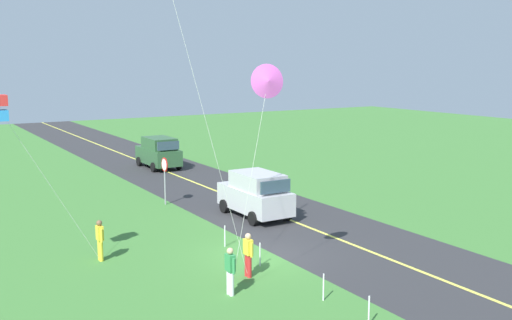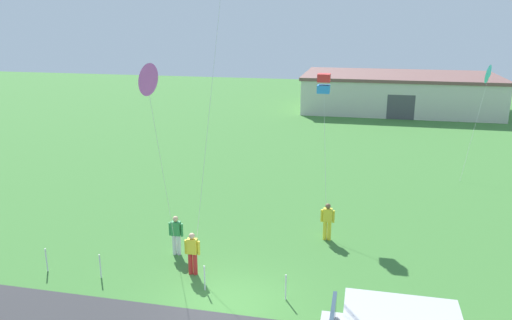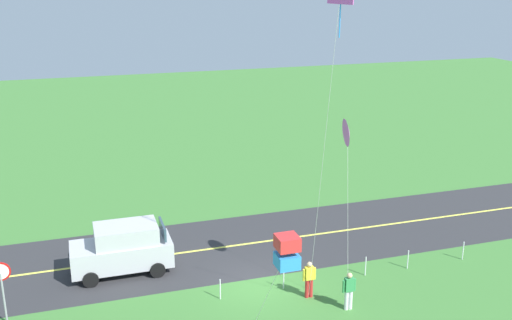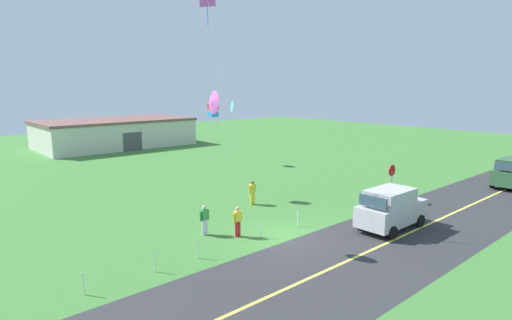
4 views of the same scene
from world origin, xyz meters
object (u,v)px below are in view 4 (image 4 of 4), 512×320
(person_adult_near, at_px, (238,220))
(warehouse_distant, at_px, (115,133))
(stop_sign, at_px, (392,176))
(kite_red_low, at_px, (208,0))
(kite_blue_mid, at_px, (213,111))
(car_suv_foreground, at_px, (391,208))
(person_adult_companion, at_px, (253,192))
(kite_yellow_high, at_px, (212,103))
(person_child_watcher, at_px, (205,219))
(kite_green_far, at_px, (233,107))

(person_adult_near, relative_size, warehouse_distant, 0.09)
(stop_sign, xyz_separation_m, kite_red_low, (-11.15, 4.93, 10.42))
(kite_blue_mid, height_order, warehouse_distant, kite_blue_mid)
(car_suv_foreground, bearing_deg, person_adult_companion, 106.82)
(kite_red_low, height_order, kite_yellow_high, kite_red_low)
(person_child_watcher, height_order, kite_blue_mid, kite_blue_mid)
(kite_yellow_high, distance_m, kite_green_far, 21.53)
(stop_sign, height_order, kite_blue_mid, kite_blue_mid)
(person_adult_near, height_order, person_child_watcher, same)
(person_adult_near, distance_m, kite_green_far, 21.22)
(kite_red_low, distance_m, kite_blue_mid, 8.12)
(stop_sign, distance_m, kite_red_low, 16.04)
(person_child_watcher, height_order, kite_red_low, kite_red_low)
(person_adult_companion, bearing_deg, person_adult_near, 145.37)
(car_suv_foreground, xyz_separation_m, stop_sign, (4.73, 2.82, 0.65))
(person_adult_near, distance_m, kite_red_low, 11.81)
(person_adult_companion, distance_m, person_child_watcher, 6.19)
(kite_yellow_high, relative_size, warehouse_distant, 0.41)
(car_suv_foreground, relative_size, kite_red_low, 0.34)
(car_suv_foreground, height_order, kite_yellow_high, kite_yellow_high)
(kite_yellow_high, xyz_separation_m, kite_green_far, (14.05, 16.27, -1.27))
(person_child_watcher, bearing_deg, kite_yellow_high, 108.86)
(kite_red_low, bearing_deg, person_adult_near, -101.21)
(kite_blue_mid, bearing_deg, kite_yellow_high, -125.74)
(car_suv_foreground, bearing_deg, stop_sign, 30.79)
(car_suv_foreground, height_order, kite_green_far, kite_green_far)
(car_suv_foreground, distance_m, stop_sign, 5.54)
(person_child_watcher, relative_size, warehouse_distant, 0.09)
(car_suv_foreground, xyz_separation_m, person_adult_near, (-7.05, 4.58, -0.29))
(car_suv_foreground, relative_size, person_child_watcher, 2.75)
(stop_sign, distance_m, kite_green_far, 18.54)
(kite_red_low, bearing_deg, person_child_watcher, -134.11)
(person_adult_companion, distance_m, kite_yellow_high, 9.30)
(person_adult_near, distance_m, warehouse_distant, 36.86)
(kite_red_low, height_order, kite_blue_mid, kite_red_low)
(kite_yellow_high, bearing_deg, person_adult_companion, 33.51)
(kite_green_far, bearing_deg, stop_sign, -92.75)
(stop_sign, relative_size, kite_red_low, 0.19)
(car_suv_foreground, xyz_separation_m, kite_yellow_high, (-8.45, 4.66, 5.78))
(car_suv_foreground, xyz_separation_m, kite_blue_mid, (-3.23, 11.92, 4.88))
(person_adult_near, xyz_separation_m, person_child_watcher, (-1.14, 1.35, 0.00))
(car_suv_foreground, bearing_deg, warehouse_distant, 87.59)
(stop_sign, xyz_separation_m, person_adult_companion, (-7.31, 5.73, -0.94))
(kite_yellow_high, bearing_deg, person_child_watcher, 78.22)
(kite_blue_mid, relative_size, kite_green_far, 1.04)
(warehouse_distant, bearing_deg, person_adult_companion, -97.67)
(car_suv_foreground, height_order, person_adult_companion, car_suv_foreground)
(warehouse_distant, bearing_deg, kite_blue_mid, -99.83)
(person_adult_companion, distance_m, kite_red_low, 12.02)
(kite_blue_mid, bearing_deg, kite_red_low, -127.44)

